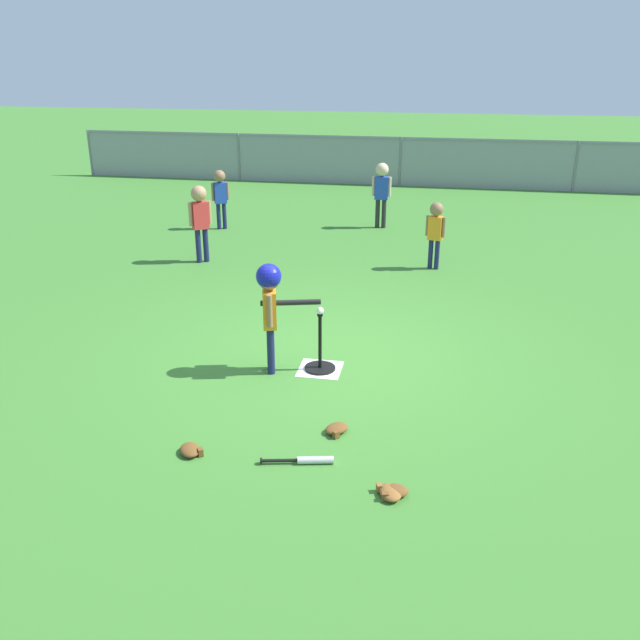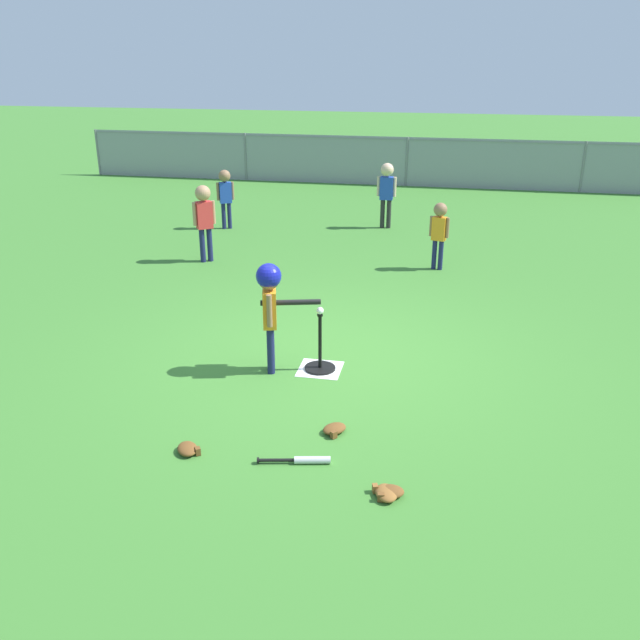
{
  "view_description": "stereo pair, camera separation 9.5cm",
  "coord_description": "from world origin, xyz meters",
  "px_view_note": "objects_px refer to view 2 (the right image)",
  "views": [
    {
      "loc": [
        1.09,
        -6.53,
        3.09
      ],
      "look_at": [
        -0.05,
        -0.32,
        0.55
      ],
      "focal_mm": 38.03,
      "sensor_mm": 36.0,
      "label": 1
    },
    {
      "loc": [
        1.19,
        -6.51,
        3.09
      ],
      "look_at": [
        -0.05,
        -0.32,
        0.55
      ],
      "focal_mm": 38.03,
      "sensor_mm": 36.0,
      "label": 2
    }
  ],
  "objects_px": {
    "baseball_on_tee": "(320,311)",
    "batting_tee": "(320,361)",
    "fielder_deep_right": "(225,191)",
    "batter_child": "(270,296)",
    "fielder_deep_left": "(387,187)",
    "spare_bat_silver": "(304,460)",
    "fielder_deep_center": "(439,227)",
    "glove_by_plate": "(188,449)",
    "glove_near_bats": "(334,429)",
    "glove_outfield_drop": "(389,492)",
    "glove_tossed_aside": "(386,493)",
    "fielder_near_right": "(204,213)"
  },
  "relations": [
    {
      "from": "fielder_deep_left",
      "to": "glove_tossed_aside",
      "type": "bearing_deg",
      "value": -83.76
    },
    {
      "from": "batter_child",
      "to": "fielder_near_right",
      "type": "height_order",
      "value": "fielder_near_right"
    },
    {
      "from": "glove_near_bats",
      "to": "glove_outfield_drop",
      "type": "relative_size",
      "value": 1.12
    },
    {
      "from": "batter_child",
      "to": "fielder_deep_center",
      "type": "distance_m",
      "value": 4.13
    },
    {
      "from": "baseball_on_tee",
      "to": "batting_tee",
      "type": "bearing_deg",
      "value": 82.87
    },
    {
      "from": "batter_child",
      "to": "fielder_deep_left",
      "type": "xyz_separation_m",
      "value": [
        0.49,
        6.2,
        -0.06
      ]
    },
    {
      "from": "baseball_on_tee",
      "to": "glove_near_bats",
      "type": "height_order",
      "value": "baseball_on_tee"
    },
    {
      "from": "glove_by_plate",
      "to": "glove_near_bats",
      "type": "relative_size",
      "value": 1.0
    },
    {
      "from": "fielder_deep_right",
      "to": "glove_by_plate",
      "type": "distance_m",
      "value": 7.51
    },
    {
      "from": "fielder_deep_center",
      "to": "fielder_near_right",
      "type": "bearing_deg",
      "value": -175.12
    },
    {
      "from": "baseball_on_tee",
      "to": "batter_child",
      "type": "height_order",
      "value": "batter_child"
    },
    {
      "from": "batter_child",
      "to": "fielder_deep_left",
      "type": "height_order",
      "value": "fielder_deep_left"
    },
    {
      "from": "fielder_deep_right",
      "to": "fielder_deep_center",
      "type": "bearing_deg",
      "value": -24.13
    },
    {
      "from": "batting_tee",
      "to": "glove_by_plate",
      "type": "height_order",
      "value": "batting_tee"
    },
    {
      "from": "baseball_on_tee",
      "to": "batter_child",
      "type": "bearing_deg",
      "value": -165.17
    },
    {
      "from": "baseball_on_tee",
      "to": "glove_by_plate",
      "type": "height_order",
      "value": "baseball_on_tee"
    },
    {
      "from": "fielder_deep_center",
      "to": "glove_by_plate",
      "type": "xyz_separation_m",
      "value": [
        -1.81,
        -5.45,
        -0.61
      ]
    },
    {
      "from": "batter_child",
      "to": "fielder_deep_left",
      "type": "bearing_deg",
      "value": 85.44
    },
    {
      "from": "fielder_deep_left",
      "to": "baseball_on_tee",
      "type": "bearing_deg",
      "value": -90.15
    },
    {
      "from": "glove_by_plate",
      "to": "glove_tossed_aside",
      "type": "height_order",
      "value": "same"
    },
    {
      "from": "fielder_deep_right",
      "to": "fielder_near_right",
      "type": "xyz_separation_m",
      "value": [
        0.36,
        -2.04,
        0.07
      ]
    },
    {
      "from": "batter_child",
      "to": "fielder_deep_center",
      "type": "bearing_deg",
      "value": 68.26
    },
    {
      "from": "glove_outfield_drop",
      "to": "spare_bat_silver",
      "type": "bearing_deg",
      "value": 157.63
    },
    {
      "from": "batting_tee",
      "to": "glove_outfield_drop",
      "type": "xyz_separation_m",
      "value": [
        0.92,
        -2.0,
        -0.06
      ]
    },
    {
      "from": "fielder_deep_left",
      "to": "glove_outfield_drop",
      "type": "distance_m",
      "value": 8.15
    },
    {
      "from": "glove_by_plate",
      "to": "glove_near_bats",
      "type": "height_order",
      "value": "same"
    },
    {
      "from": "fielder_deep_right",
      "to": "fielder_deep_left",
      "type": "xyz_separation_m",
      "value": [
        2.85,
        0.62,
        0.07
      ]
    },
    {
      "from": "spare_bat_silver",
      "to": "glove_tossed_aside",
      "type": "bearing_deg",
      "value": -24.21
    },
    {
      "from": "glove_near_bats",
      "to": "glove_tossed_aside",
      "type": "relative_size",
      "value": 1.05
    },
    {
      "from": "glove_by_plate",
      "to": "fielder_deep_right",
      "type": "bearing_deg",
      "value": 106.13
    },
    {
      "from": "baseball_on_tee",
      "to": "fielder_deep_left",
      "type": "bearing_deg",
      "value": 89.85
    },
    {
      "from": "fielder_deep_center",
      "to": "fielder_deep_right",
      "type": "height_order",
      "value": "fielder_deep_right"
    },
    {
      "from": "fielder_deep_center",
      "to": "batter_child",
      "type": "bearing_deg",
      "value": -111.74
    },
    {
      "from": "fielder_near_right",
      "to": "spare_bat_silver",
      "type": "bearing_deg",
      "value": -62.19
    },
    {
      "from": "batter_child",
      "to": "glove_by_plate",
      "type": "relative_size",
      "value": 4.24
    },
    {
      "from": "baseball_on_tee",
      "to": "spare_bat_silver",
      "type": "distance_m",
      "value": 1.83
    },
    {
      "from": "baseball_on_tee",
      "to": "fielder_deep_left",
      "type": "distance_m",
      "value": 6.07
    },
    {
      "from": "glove_near_bats",
      "to": "fielder_near_right",
      "type": "bearing_deg",
      "value": 121.75
    },
    {
      "from": "batting_tee",
      "to": "glove_near_bats",
      "type": "relative_size",
      "value": 2.26
    },
    {
      "from": "fielder_deep_right",
      "to": "spare_bat_silver",
      "type": "height_order",
      "value": "fielder_deep_right"
    },
    {
      "from": "glove_by_plate",
      "to": "baseball_on_tee",
      "type": "bearing_deg",
      "value": 66.45
    },
    {
      "from": "fielder_deep_left",
      "to": "fielder_deep_center",
      "type": "bearing_deg",
      "value": -66.39
    },
    {
      "from": "fielder_deep_right",
      "to": "baseball_on_tee",
      "type": "bearing_deg",
      "value": -62.48
    },
    {
      "from": "fielder_deep_center",
      "to": "fielder_deep_left",
      "type": "bearing_deg",
      "value": 113.61
    },
    {
      "from": "fielder_deep_left",
      "to": "glove_outfield_drop",
      "type": "bearing_deg",
      "value": -83.59
    },
    {
      "from": "fielder_deep_center",
      "to": "glove_by_plate",
      "type": "distance_m",
      "value": 5.77
    },
    {
      "from": "baseball_on_tee",
      "to": "fielder_deep_center",
      "type": "relative_size",
      "value": 0.07
    },
    {
      "from": "fielder_deep_center",
      "to": "baseball_on_tee",
      "type": "bearing_deg",
      "value": -105.82
    },
    {
      "from": "batting_tee",
      "to": "baseball_on_tee",
      "type": "xyz_separation_m",
      "value": [
        -0.0,
        -0.0,
        0.56
      ]
    },
    {
      "from": "glove_by_plate",
      "to": "glove_outfield_drop",
      "type": "height_order",
      "value": "same"
    }
  ]
}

